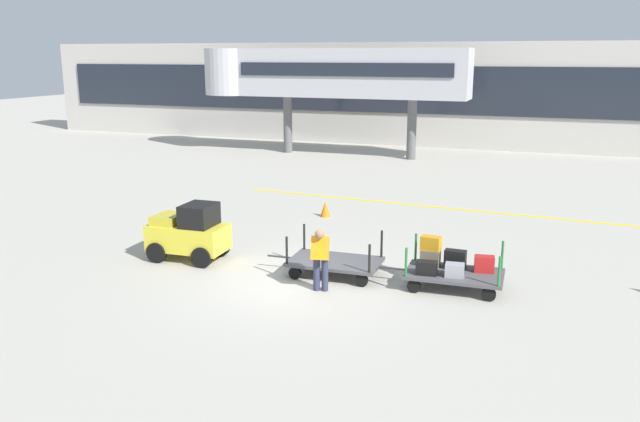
{
  "coord_description": "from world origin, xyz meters",
  "views": [
    {
      "loc": [
        5.75,
        -13.85,
        5.49
      ],
      "look_at": [
        -0.6,
        3.23,
        1.05
      ],
      "focal_mm": 36.14,
      "sensor_mm": 36.0,
      "label": 1
    }
  ],
  "objects_px": {
    "baggage_cart_middle": "(450,267)",
    "safety_cone_near": "(325,209)",
    "baggage_tug": "(189,233)",
    "baggage_cart_lead": "(335,262)",
    "baggage_handler": "(320,257)"
  },
  "relations": [
    {
      "from": "baggage_handler",
      "to": "safety_cone_near",
      "type": "distance_m",
      "value": 7.3
    },
    {
      "from": "baggage_cart_lead",
      "to": "baggage_tug",
      "type": "bearing_deg",
      "value": -177.95
    },
    {
      "from": "baggage_cart_lead",
      "to": "safety_cone_near",
      "type": "bearing_deg",
      "value": 112.13
    },
    {
      "from": "baggage_cart_middle",
      "to": "safety_cone_near",
      "type": "height_order",
      "value": "baggage_cart_middle"
    },
    {
      "from": "baggage_tug",
      "to": "baggage_cart_lead",
      "type": "bearing_deg",
      "value": 2.05
    },
    {
      "from": "baggage_tug",
      "to": "baggage_handler",
      "type": "bearing_deg",
      "value": -14.26
    },
    {
      "from": "baggage_handler",
      "to": "safety_cone_near",
      "type": "bearing_deg",
      "value": 108.98
    },
    {
      "from": "baggage_tug",
      "to": "safety_cone_near",
      "type": "distance_m",
      "value": 6.12
    },
    {
      "from": "baggage_cart_lead",
      "to": "baggage_handler",
      "type": "relative_size",
      "value": 1.94
    },
    {
      "from": "baggage_handler",
      "to": "safety_cone_near",
      "type": "height_order",
      "value": "baggage_handler"
    },
    {
      "from": "baggage_tug",
      "to": "baggage_handler",
      "type": "relative_size",
      "value": 1.37
    },
    {
      "from": "baggage_cart_middle",
      "to": "baggage_cart_lead",
      "type": "bearing_deg",
      "value": -176.76
    },
    {
      "from": "baggage_cart_lead",
      "to": "baggage_handler",
      "type": "bearing_deg",
      "value": -86.95
    },
    {
      "from": "baggage_cart_lead",
      "to": "baggage_cart_middle",
      "type": "distance_m",
      "value": 2.91
    },
    {
      "from": "baggage_tug",
      "to": "baggage_cart_lead",
      "type": "xyz_separation_m",
      "value": [
        4.15,
        0.15,
        -0.41
      ]
    }
  ]
}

